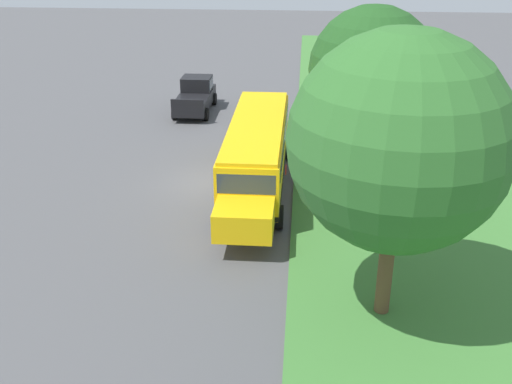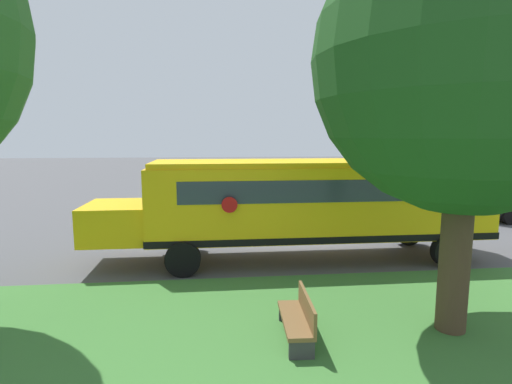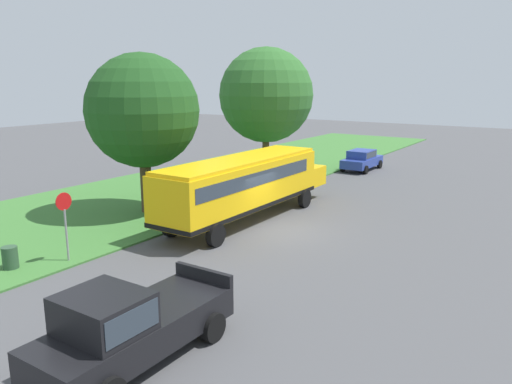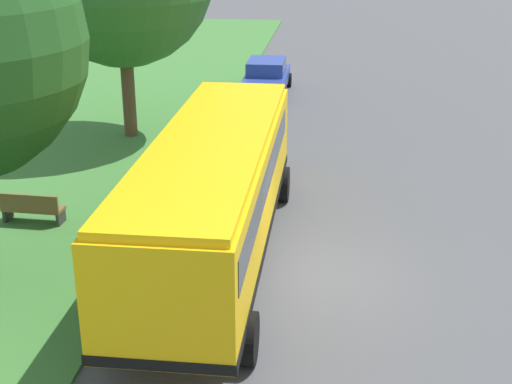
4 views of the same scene
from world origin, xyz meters
The scene contains 4 objects.
ground_plane centered at (0.00, 0.00, 0.00)m, with size 120.00×120.00×0.00m, color #4C4C4F.
school_bus centered at (-2.27, 0.49, 1.92)m, with size 2.84×12.42×3.16m.
oak_tree_beside_bus centered at (-7.44, -1.06, 5.36)m, with size 5.74×5.74×8.19m.
park_bench centered at (-7.39, 1.92, 0.47)m, with size 1.62×0.58×0.92m.
Camera 2 is at (-14.47, 3.49, 3.92)m, focal length 28.00 mm.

